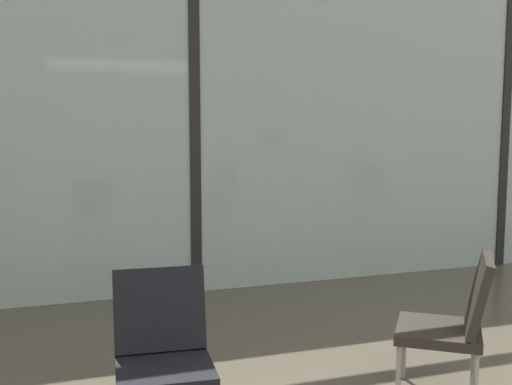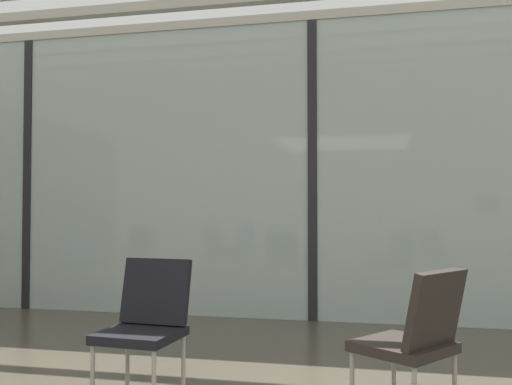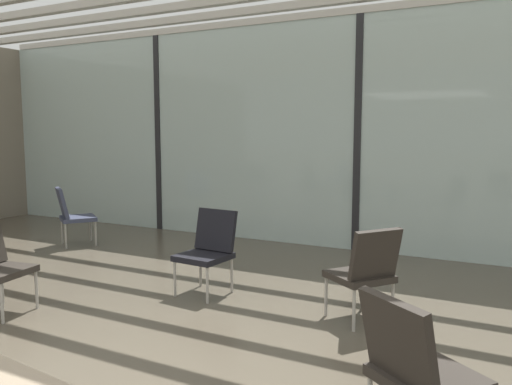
% 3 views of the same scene
% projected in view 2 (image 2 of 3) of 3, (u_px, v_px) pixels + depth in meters
% --- Properties ---
extents(glass_curtain_wall, '(14.00, 0.08, 3.29)m').
position_uv_depth(glass_curtain_wall, '(313.00, 169.00, 6.15)').
color(glass_curtain_wall, '#A3B7B2').
rests_on(glass_curtain_wall, ground).
extents(window_mullion_0, '(0.10, 0.12, 3.29)m').
position_uv_depth(window_mullion_0, '(29.00, 174.00, 6.91)').
color(window_mullion_0, black).
rests_on(window_mullion_0, ground).
extents(window_mullion_1, '(0.10, 0.12, 3.29)m').
position_uv_depth(window_mullion_1, '(313.00, 169.00, 6.15)').
color(window_mullion_1, black).
rests_on(window_mullion_1, ground).
extents(parked_airplane, '(12.59, 4.45, 4.45)m').
position_uv_depth(parked_airplane, '(298.00, 157.00, 11.04)').
color(parked_airplane, silver).
rests_on(parked_airplane, ground).
extents(lounge_chair_4, '(0.52, 0.56, 0.87)m').
position_uv_depth(lounge_chair_4, '(147.00, 318.00, 3.70)').
color(lounge_chair_4, black).
rests_on(lounge_chair_4, ground).
extents(lounge_chair_5, '(0.71, 0.70, 0.87)m').
position_uv_depth(lounge_chair_5, '(416.00, 333.00, 3.23)').
color(lounge_chair_5, '#28231E').
rests_on(lounge_chair_5, ground).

